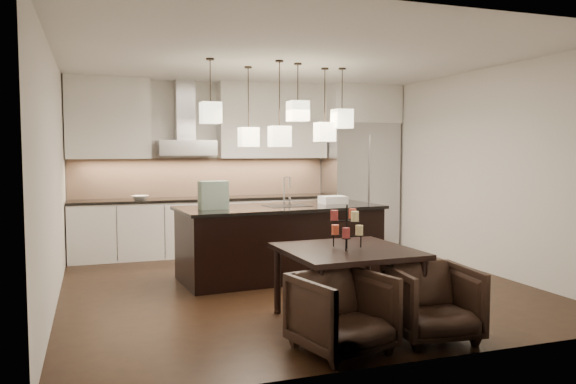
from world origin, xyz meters
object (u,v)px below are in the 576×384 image
object	(u,v)px
armchair_left	(342,313)
armchair_right	(432,302)
refrigerator	(360,185)
island_body	(280,243)
dining_table	(346,285)

from	to	relation	value
armchair_left	armchair_right	bearing A→B (deg)	-11.91
refrigerator	island_body	world-z (taller)	refrigerator
dining_table	armchair_right	distance (m)	0.87
dining_table	armchair_right	bearing A→B (deg)	-56.44
armchair_left	armchair_right	xyz separation A→B (m)	(0.89, 0.03, -0.00)
refrigerator	armchair_left	xyz separation A→B (m)	(-2.51, -4.74, -0.74)
refrigerator	armchair_right	size ratio (longest dim) A/B	2.96
refrigerator	armchair_left	bearing A→B (deg)	-117.96
refrigerator	island_body	size ratio (longest dim) A/B	0.83
refrigerator	dining_table	world-z (taller)	refrigerator
refrigerator	armchair_right	bearing A→B (deg)	-109.00
armchair_left	dining_table	bearing A→B (deg)	48.56
island_body	dining_table	bearing A→B (deg)	-94.71
refrigerator	armchair_right	distance (m)	5.03
dining_table	armchair_left	distance (m)	0.84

